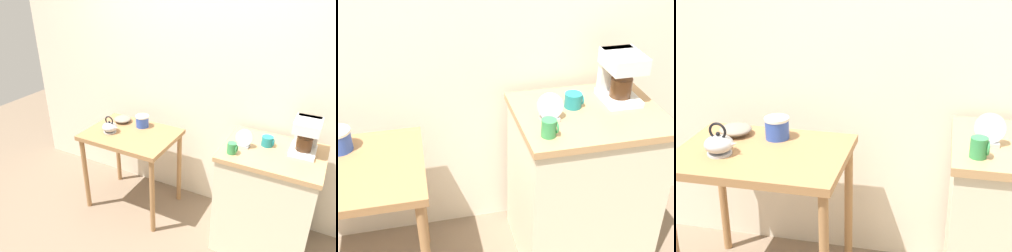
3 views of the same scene
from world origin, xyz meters
The scene contains 11 objects.
ground_plane centered at (0.00, 0.00, 0.00)m, with size 8.00×8.00×0.00m, color #7A6651.
back_wall centered at (0.10, 0.42, 1.40)m, with size 4.40×0.10×2.80m, color beige.
wooden_table centered at (-0.58, -0.04, 0.67)m, with size 0.81×0.59×0.78m.
kitchen_counter centered at (0.65, 0.02, 0.45)m, with size 0.74×0.59×0.89m.
bowl_stoneware centered at (-0.78, 0.11, 0.81)m, with size 0.16×0.16×0.05m.
teakettle centered at (-0.76, -0.12, 0.83)m, with size 0.16×0.13×0.16m.
canister_enamel centered at (-0.56, 0.12, 0.83)m, with size 0.12×0.12×0.11m.
coffee_maker centered at (0.85, 0.12, 1.04)m, with size 0.18×0.22×0.26m.
mug_tall_green centered at (0.39, -0.16, 0.94)m, with size 0.08×0.07×0.09m.
mug_dark_teal centered at (0.59, 0.08, 0.93)m, with size 0.09×0.09×0.08m.
table_clock centered at (0.43, -0.02, 0.95)m, with size 0.13×0.06×0.14m.
Camera 1 is at (0.96, -2.21, 2.12)m, focal length 35.13 mm.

